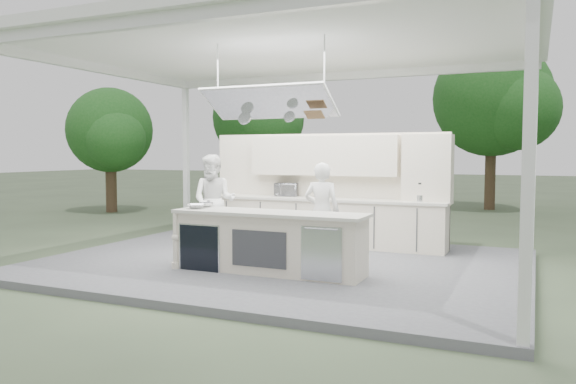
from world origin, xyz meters
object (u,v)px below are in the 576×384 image
at_px(back_counter, 321,221).
at_px(head_chef, 322,212).
at_px(demo_island, 268,242).
at_px(sous_chef, 214,201).

xyz_separation_m(back_counter, head_chef, (0.61, -1.57, 0.37)).
bearing_deg(demo_island, head_chef, 70.78).
xyz_separation_m(demo_island, head_chef, (0.43, 1.24, 0.37)).
bearing_deg(back_counter, head_chef, -68.70).
distance_m(head_chef, sous_chef, 2.52).
bearing_deg(back_counter, sous_chef, -150.22).
relative_size(demo_island, head_chef, 1.83).
bearing_deg(back_counter, demo_island, -86.37).
height_order(back_counter, sous_chef, sous_chef).
distance_m(back_counter, sous_chef, 2.18).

